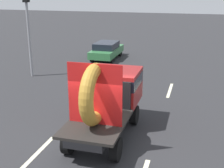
% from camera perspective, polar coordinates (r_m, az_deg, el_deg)
% --- Properties ---
extents(ground_plane, '(120.00, 120.00, 0.00)m').
position_cam_1_polar(ground_plane, '(11.53, -2.57, -10.78)').
color(ground_plane, '#28282B').
extents(flatbed_truck, '(2.02, 4.77, 3.16)m').
position_cam_1_polar(flatbed_truck, '(11.78, -0.60, -1.94)').
color(flatbed_truck, black).
rests_on(flatbed_truck, ground_plane).
extents(distant_sedan, '(1.78, 4.16, 1.36)m').
position_cam_1_polar(distant_sedan, '(24.33, -1.03, 6.45)').
color(distant_sedan, black).
rests_on(distant_sedan, ground_plane).
extents(traffic_light, '(0.42, 0.36, 5.55)m').
position_cam_1_polar(traffic_light, '(19.68, -15.61, 11.68)').
color(traffic_light, gray).
rests_on(traffic_light, ground_plane).
extents(lane_dash_left_near, '(0.16, 2.87, 0.01)m').
position_cam_1_polar(lane_dash_left_near, '(10.95, -14.46, -13.04)').
color(lane_dash_left_near, beige).
rests_on(lane_dash_left_near, ground_plane).
extents(lane_dash_left_far, '(0.16, 2.94, 0.01)m').
position_cam_1_polar(lane_dash_left_far, '(17.63, -1.58, -0.42)').
color(lane_dash_left_far, beige).
rests_on(lane_dash_left_far, ground_plane).
extents(lane_dash_right_far, '(0.16, 2.49, 0.01)m').
position_cam_1_polar(lane_dash_right_far, '(17.25, 10.86, -1.16)').
color(lane_dash_right_far, beige).
rests_on(lane_dash_right_far, ground_plane).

